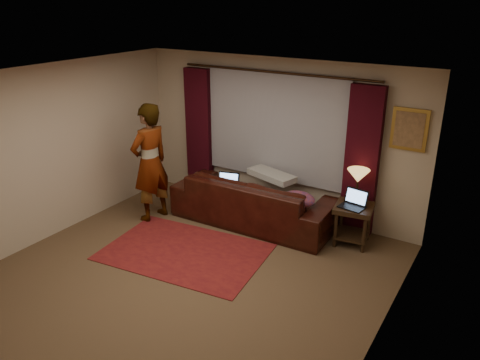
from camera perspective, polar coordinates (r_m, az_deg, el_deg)
name	(u,v)px	position (r m, az deg, el deg)	size (l,w,h in m)	color
floor	(187,276)	(6.42, -6.54, -11.61)	(5.00, 5.00, 0.01)	brown
ceiling	(177,80)	(5.45, -7.72, 11.96)	(5.00, 5.00, 0.02)	silver
wall_back	(276,137)	(7.80, 4.42, 5.20)	(5.00, 0.02, 2.60)	#BEAD93
wall_left	(50,153)	(7.55, -22.14, 3.09)	(0.02, 5.00, 2.60)	#BEAD93
wall_right	(385,238)	(4.79, 17.25, -6.76)	(0.02, 5.00, 2.60)	#BEAD93
sheer_curtain	(275,126)	(7.69, 4.25, 6.52)	(2.50, 0.05, 1.80)	#93929A
drape_left	(199,133)	(8.51, -4.99, 5.75)	(0.50, 0.14, 2.30)	black
drape_right	(362,162)	(7.20, 14.62, 2.14)	(0.50, 0.14, 2.30)	black
curtain_rod	(275,72)	(7.47, 4.26, 12.97)	(0.04, 0.04, 3.40)	black
picture_frame	(409,129)	(6.98, 19.95, 5.82)	(0.50, 0.04, 0.60)	#B38A38
sofa	(254,192)	(7.56, 1.70, -1.45)	(2.65, 1.15, 1.07)	black
throw_blanket	(272,159)	(7.48, 3.93, 2.61)	(0.83, 0.33, 0.10)	#9E9E96
clothing_pile	(298,199)	(7.07, 7.14, -2.37)	(0.51, 0.39, 0.22)	brown
laptop_sofa	(227,183)	(7.58, -1.62, -0.33)	(0.35, 0.38, 0.25)	black
area_rug	(185,252)	(6.95, -6.76, -8.68)	(2.30, 1.53, 0.01)	maroon
end_table	(352,225)	(7.20, 13.54, -5.31)	(0.54, 0.54, 0.62)	black
tiffany_lamp	(357,186)	(7.08, 14.09, -0.74)	(0.33, 0.33, 0.52)	#9F844B
laptop_table	(352,200)	(6.94, 13.53, -2.35)	(0.35, 0.38, 0.25)	black
person	(150,163)	(7.68, -10.90, 2.06)	(0.57, 0.57, 1.95)	#9E9E96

